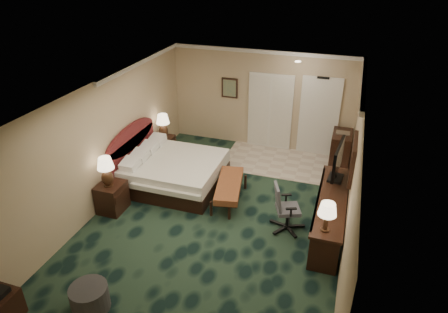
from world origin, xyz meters
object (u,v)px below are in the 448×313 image
(bed, at_px, (176,172))
(bed_bench, at_px, (229,192))
(minibar, at_px, (340,150))
(nightstand_near, at_px, (112,197))
(desk_chair, at_px, (288,207))
(side_table, at_px, (2,307))
(desk, at_px, (330,214))
(tv, at_px, (338,162))
(nightstand_far, at_px, (165,147))
(lamp_near, at_px, (106,172))
(ottoman, at_px, (90,298))
(lamp_far, at_px, (163,126))

(bed, height_order, bed_bench, bed)
(minibar, bearing_deg, nightstand_near, -141.54)
(bed_bench, relative_size, desk_chair, 1.43)
(side_table, relative_size, desk, 0.19)
(tv, height_order, minibar, tv)
(nightstand_far, xyz_separation_m, lamp_near, (0.03, -2.66, 0.68))
(bed, height_order, lamp_near, lamp_near)
(bed, height_order, side_table, bed)
(nightstand_near, xyz_separation_m, bed_bench, (2.26, 1.08, -0.07))
(nightstand_far, height_order, bed_bench, nightstand_far)
(lamp_near, relative_size, minibar, 0.72)
(nightstand_near, height_order, side_table, nightstand_near)
(bed, bearing_deg, lamp_near, -121.64)
(desk_chair, bearing_deg, ottoman, -152.30)
(tv, bearing_deg, lamp_near, -155.37)
(nightstand_near, bearing_deg, bed, 57.81)
(bed_bench, distance_m, side_table, 4.66)
(bed, xyz_separation_m, desk, (3.57, -0.62, 0.05))
(lamp_near, distance_m, side_table, 3.04)
(nightstand_near, xyz_separation_m, lamp_far, (-0.03, 2.61, 0.56))
(tv, distance_m, minibar, 2.14)
(ottoman, distance_m, minibar, 6.81)
(bed_bench, xyz_separation_m, desk_chair, (1.38, -0.55, 0.26))
(bed, bearing_deg, nightstand_far, 125.32)
(lamp_near, distance_m, desk_chair, 3.72)
(bed, xyz_separation_m, minibar, (3.58, 2.16, 0.12))
(minibar, bearing_deg, bed_bench, -131.70)
(nightstand_far, xyz_separation_m, desk_chair, (3.68, -2.10, 0.23))
(lamp_near, bearing_deg, bed_bench, 26.29)
(lamp_far, distance_m, tv, 4.60)
(bed_bench, bearing_deg, desk_chair, -32.77)
(lamp_far, bearing_deg, nightstand_near, -89.29)
(tv, height_order, desk_chair, tv)
(desk, bearing_deg, desk_chair, -164.62)
(side_table, height_order, desk_chair, desk_chair)
(tv, bearing_deg, bed_bench, -163.61)
(nightstand_near, height_order, ottoman, nightstand_near)
(nightstand_far, distance_m, bed_bench, 2.76)
(bed, bearing_deg, bed_bench, -11.41)
(ottoman, bearing_deg, lamp_near, 115.25)
(ottoman, height_order, minibar, minibar)
(nightstand_far, relative_size, bed_bench, 0.38)
(side_table, bearing_deg, desk_chair, 43.87)
(ottoman, relative_size, desk, 0.23)
(nightstand_near, height_order, bed_bench, nightstand_near)
(nightstand_far, relative_size, minibar, 0.61)
(lamp_near, distance_m, ottoman, 2.72)
(lamp_far, xyz_separation_m, tv, (4.46, -1.12, 0.27))
(nightstand_near, relative_size, ottoman, 1.08)
(ottoman, bearing_deg, nightstand_far, 102.82)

